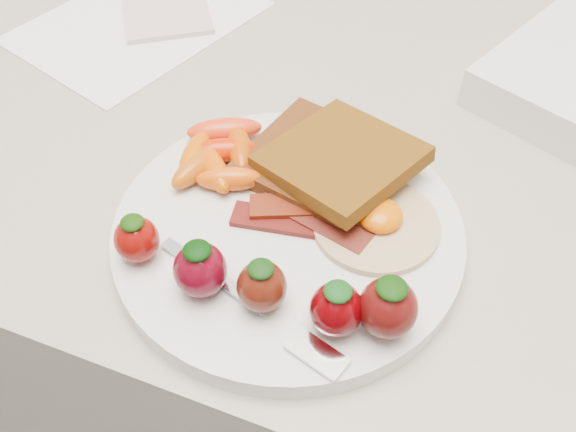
% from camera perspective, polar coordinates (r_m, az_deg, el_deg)
% --- Properties ---
extents(counter, '(2.00, 0.60, 0.90)m').
position_cam_1_polar(counter, '(0.96, 2.62, -12.46)').
color(counter, gray).
rests_on(counter, ground).
extents(plate, '(0.27, 0.27, 0.02)m').
position_cam_1_polar(plate, '(0.50, 0.00, -1.45)').
color(plate, silver).
rests_on(plate, counter).
extents(toast_lower, '(0.13, 0.13, 0.01)m').
position_cam_1_polar(toast_lower, '(0.53, 2.68, 4.97)').
color(toast_lower, black).
rests_on(toast_lower, plate).
extents(toast_upper, '(0.14, 0.14, 0.02)m').
position_cam_1_polar(toast_upper, '(0.51, 4.74, 5.10)').
color(toast_upper, '#3C230C').
rests_on(toast_upper, toast_lower).
extents(fried_egg, '(0.10, 0.10, 0.02)m').
position_cam_1_polar(fried_egg, '(0.49, 7.90, -0.48)').
color(fried_egg, beige).
rests_on(fried_egg, plate).
extents(bacon_strips, '(0.11, 0.07, 0.01)m').
position_cam_1_polar(bacon_strips, '(0.49, 1.55, 0.06)').
color(bacon_strips, '#3E0508').
rests_on(bacon_strips, plate).
extents(baby_carrots, '(0.09, 0.10, 0.02)m').
position_cam_1_polar(baby_carrots, '(0.53, -6.24, 5.42)').
color(baby_carrots, red).
rests_on(baby_carrots, plate).
extents(strawberries, '(0.22, 0.05, 0.05)m').
position_cam_1_polar(strawberries, '(0.43, -1.25, -6.09)').
color(strawberries, '#740805').
rests_on(strawberries, plate).
extents(fork, '(0.16, 0.07, 0.00)m').
position_cam_1_polar(fork, '(0.44, -2.65, -8.26)').
color(fork, '#AEB3C8').
rests_on(fork, plate).
extents(paper_sheet, '(0.26, 0.30, 0.00)m').
position_cam_1_polar(paper_sheet, '(0.76, -13.12, 16.47)').
color(paper_sheet, white).
rests_on(paper_sheet, counter).
extents(notepad, '(0.15, 0.17, 0.01)m').
position_cam_1_polar(notepad, '(0.78, -10.88, 17.98)').
color(notepad, beige).
rests_on(notepad, paper_sheet).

